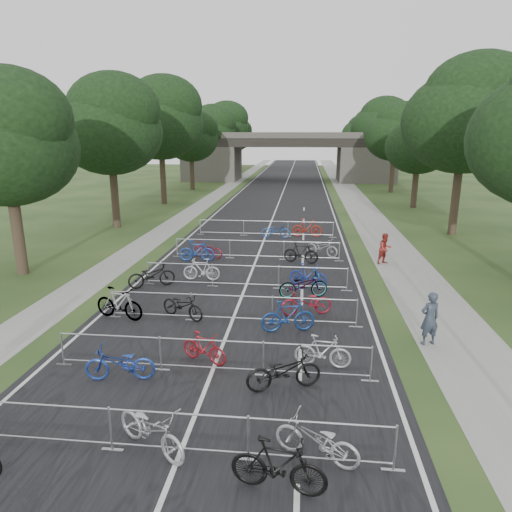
{
  "coord_description": "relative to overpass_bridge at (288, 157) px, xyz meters",
  "views": [
    {
      "loc": [
        2.58,
        -4.74,
        6.86
      ],
      "look_at": [
        0.33,
        16.55,
        1.1
      ],
      "focal_mm": 32.0,
      "sensor_mm": 36.0,
      "label": 1
    }
  ],
  "objects": [
    {
      "name": "road",
      "position": [
        0.0,
        -15.0,
        -3.53
      ],
      "size": [
        11.0,
        140.0,
        0.01
      ],
      "primitive_type": "cube",
      "color": "black",
      "rests_on": "ground"
    },
    {
      "name": "sidewalk_right",
      "position": [
        8.0,
        -15.0,
        -3.53
      ],
      "size": [
        3.0,
        140.0,
        0.01
      ],
      "primitive_type": "cube",
      "color": "gray",
      "rests_on": "ground"
    },
    {
      "name": "sidewalk_left",
      "position": [
        -7.5,
        -15.0,
        -3.53
      ],
      "size": [
        2.0,
        140.0,
        0.01
      ],
      "primitive_type": "cube",
      "color": "gray",
      "rests_on": "ground"
    },
    {
      "name": "lane_markings",
      "position": [
        0.0,
        -15.0,
        -3.53
      ],
      "size": [
        0.12,
        140.0,
        0.0
      ],
      "primitive_type": "cube",
      "color": "silver",
      "rests_on": "ground"
    },
    {
      "name": "overpass_bridge",
      "position": [
        0.0,
        0.0,
        0.0
      ],
      "size": [
        31.0,
        8.0,
        7.05
      ],
      "color": "#4F4C47",
      "rests_on": "ground"
    },
    {
      "name": "tree_left_0",
      "position": [
        -11.39,
        -49.07,
        2.96
      ],
      "size": [
        6.72,
        6.72,
        10.25
      ],
      "color": "#33261C",
      "rests_on": "ground"
    },
    {
      "name": "tree_left_1",
      "position": [
        -11.39,
        -37.07,
        3.77
      ],
      "size": [
        7.56,
        7.56,
        11.53
      ],
      "color": "#33261C",
      "rests_on": "ground"
    },
    {
      "name": "tree_right_1",
      "position": [
        13.11,
        -37.07,
        4.37
      ],
      "size": [
        8.18,
        8.18,
        12.47
      ],
      "color": "#33261C",
      "rests_on": "ground"
    },
    {
      "name": "tree_left_2",
      "position": [
        -11.39,
        -25.07,
        4.58
      ],
      "size": [
        8.4,
        8.4,
        12.81
      ],
      "color": "#33261C",
      "rests_on": "ground"
    },
    {
      "name": "tree_right_2",
      "position": [
        13.11,
        -25.07,
        2.41
      ],
      "size": [
        6.16,
        6.16,
        9.39
      ],
      "color": "#33261C",
      "rests_on": "ground"
    },
    {
      "name": "tree_left_3",
      "position": [
        -11.39,
        -13.07,
        2.96
      ],
      "size": [
        6.72,
        6.72,
        10.25
      ],
      "color": "#33261C",
      "rests_on": "ground"
    },
    {
      "name": "tree_right_3",
      "position": [
        13.11,
        -13.07,
        3.39
      ],
      "size": [
        7.17,
        7.17,
        10.93
      ],
      "color": "#33261C",
      "rests_on": "ground"
    },
    {
      "name": "tree_left_4",
      "position": [
        -11.39,
        -1.07,
        3.77
      ],
      "size": [
        7.56,
        7.56,
        11.53
      ],
      "color": "#33261C",
      "rests_on": "ground"
    },
    {
      "name": "tree_right_4",
      "position": [
        13.11,
        -1.07,
        4.37
      ],
      "size": [
        8.18,
        8.18,
        12.47
      ],
      "color": "#33261C",
      "rests_on": "ground"
    },
    {
      "name": "tree_left_5",
      "position": [
        -11.39,
        10.93,
        4.58
      ],
      "size": [
        8.4,
        8.4,
        12.81
      ],
      "color": "#33261C",
      "rests_on": "ground"
    },
    {
      "name": "tree_right_5",
      "position": [
        13.11,
        10.93,
        2.41
      ],
      "size": [
        6.16,
        6.16,
        9.39
      ],
      "color": "#33261C",
      "rests_on": "ground"
    },
    {
      "name": "tree_left_6",
      "position": [
        -11.39,
        22.93,
        2.96
      ],
      "size": [
        6.72,
        6.72,
        10.25
      ],
      "color": "#33261C",
      "rests_on": "ground"
    },
    {
      "name": "tree_right_6",
      "position": [
        13.11,
        22.93,
        3.39
      ],
      "size": [
        7.17,
        7.17,
        10.93
      ],
      "color": "#33261C",
      "rests_on": "ground"
    },
    {
      "name": "barrier_row_1",
      "position": [
        0.0,
        -61.4,
        -2.99
      ],
      "size": [
        9.7,
        0.08,
        1.1
      ],
      "color": "#A5A8AD",
      "rests_on": "ground"
    },
    {
      "name": "barrier_row_2",
      "position": [
        0.0,
        -57.8,
        -2.99
      ],
      "size": [
        9.7,
        0.08,
        1.1
      ],
      "color": "#A5A8AD",
      "rests_on": "ground"
    },
    {
      "name": "barrier_row_3",
      "position": [
        0.0,
        -54.0,
        -2.99
      ],
      "size": [
        9.7,
        0.08,
        1.1
      ],
      "color": "#A5A8AD",
      "rests_on": "ground"
    },
    {
      "name": "barrier_row_4",
      "position": [
        0.0,
        -50.0,
        -2.99
      ],
      "size": [
        9.7,
        0.08,
        1.1
      ],
      "color": "#A5A8AD",
      "rests_on": "ground"
    },
    {
      "name": "barrier_row_5",
      "position": [
        0.0,
        -45.0,
        -2.99
      ],
      "size": [
        9.7,
        0.08,
        1.1
      ],
      "color": "#A5A8AD",
      "rests_on": "ground"
    },
    {
      "name": "barrier_row_6",
      "position": [
        0.0,
        -39.0,
        -2.99
      ],
      "size": [
        9.7,
        0.08,
        1.1
      ],
      "color": "#A5A8AD",
      "rests_on": "ground"
    },
    {
      "name": "bike_5",
      "position": [
        -0.63,
        -61.32,
        -2.98
      ],
      "size": [
        2.19,
        1.75,
        1.12
      ],
      "primitive_type": "imported",
      "rotation": [
        0.0,
        0.0,
        1.01
      ],
      "color": "#A4A2AA",
      "rests_on": "ground"
    },
    {
      "name": "bike_6",
      "position": [
        2.23,
        -62.22,
        -2.95
      ],
      "size": [
        2.0,
        0.85,
        1.17
      ],
      "primitive_type": "imported",
      "rotation": [
        0.0,
        0.0,
        1.41
      ],
      "color": "black",
      "rests_on": "ground"
    },
    {
      "name": "bike_7",
      "position": [
        2.99,
        -61.25,
        -3.03
      ],
      "size": [
        2.03,
        1.31,
        1.01
      ],
      "primitive_type": "imported",
      "rotation": [
        0.0,
        0.0,
        4.35
      ],
      "color": "#A5A5AD",
      "rests_on": "ground"
    },
    {
      "name": "bike_8",
      "position": [
        -2.51,
        -58.48,
        -3.01
      ],
      "size": [
        2.07,
        0.98,
        1.04
      ],
      "primitive_type": "imported",
      "rotation": [
        0.0,
        0.0,
        4.86
      ],
      "color": "#1B3797",
      "rests_on": "ground"
    },
    {
      "name": "bike_9",
      "position": [
        -0.36,
        -57.18,
        -3.05
      ],
      "size": [
        1.67,
        1.1,
        0.98
      ],
      "primitive_type": "imported",
      "rotation": [
        0.0,
        0.0,
        1.14
      ],
      "color": "maroon",
      "rests_on": "ground"
    },
    {
      "name": "bike_10",
      "position": [
        2.15,
        -58.47,
        -2.98
      ],
      "size": [
        2.25,
        1.39,
        1.12
      ],
      "primitive_type": "imported",
      "rotation": [
        0.0,
        0.0,
        1.9
      ],
      "color": "black",
      "rests_on": "ground"
    },
    {
      "name": "bike_11",
      "position": [
        3.27,
        -57.1,
        -3.02
      ],
      "size": [
        1.76,
        0.66,
        1.03
      ],
      "primitive_type": "imported",
      "rotation": [
        0.0,
        0.0,
        1.47
      ],
      "color": "#ABA9B1",
      "rests_on": "ground"
    },
    {
      "name": "bike_12",
      "position": [
        -4.3,
        -54.14,
        -2.91
      ],
      "size": [
        2.15,
        1.11,
        1.24
      ],
      "primitive_type": "imported",
      "rotation": [
        0.0,
        0.0,
        1.31
      ],
      "color": "#A5A8AD",
      "rests_on": "ground"
    },
    {
      "name": "bike_13",
      "position": [
        -1.92,
        -53.84,
        -3.02
      ],
      "size": [
        2.06,
        1.5,
        1.03
      ],
      "primitive_type": "imported",
      "rotation": [
        0.0,
        0.0,
        1.1
      ],
      "color": "black",
      "rests_on": "ground"
    },
    {
      "name": "bike_14",
      "position": [
        2.13,
        -54.65,
        -2.95
      ],
      "size": [
        2.02,
        0.98,
        1.17
      ],
      "primitive_type": "imported",
      "rotation": [
        0.0,
        0.0,
        1.8
      ],
      "color": "navy",
      "rests_on": "ground"
    },
    {
      "name": "bike_15",
      "position": [
        2.78,
        -53.03,
        -3.0
      ],
      "size": [
        2.15,
        1.25,
        1.07
      ],
      "primitive_type": "imported",
      "rotation": [
        0.0,
        0.0,
        5.0
      ],
      "color": "maroon",
      "rests_on": "ground"
    },
    {
      "name": "bike_16",
      "position": [
        -4.3,
        -50.38,
        -2.97
      ],
      "size": [
        2.23,
        1.67,
        1.12
      ],
      "primitive_type": "imported",
      "rotation": [
        0.0,
        0.0,
        2.07
      ],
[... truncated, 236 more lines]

